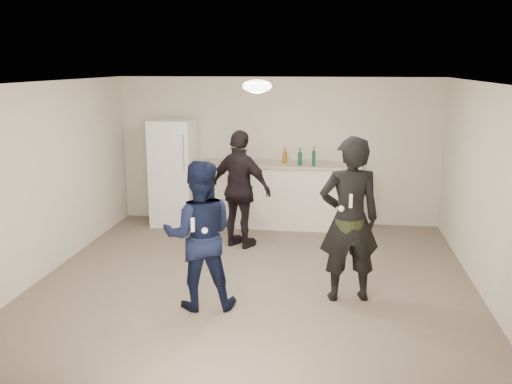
# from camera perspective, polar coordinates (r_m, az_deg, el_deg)

# --- Properties ---
(floor) EXTENTS (6.00, 6.00, 0.00)m
(floor) POSITION_cam_1_polar(r_m,az_deg,el_deg) (7.27, -0.22, -9.22)
(floor) COLOR #6B5B4C
(floor) RESTS_ON ground
(ceiling) EXTENTS (6.00, 6.00, 0.00)m
(ceiling) POSITION_cam_1_polar(r_m,az_deg,el_deg) (6.75, -0.23, 10.87)
(ceiling) COLOR silver
(ceiling) RESTS_ON wall_back
(wall_back) EXTENTS (6.00, 0.00, 6.00)m
(wall_back) POSITION_cam_1_polar(r_m,az_deg,el_deg) (9.84, 2.21, 4.14)
(wall_back) COLOR beige
(wall_back) RESTS_ON floor
(wall_front) EXTENTS (6.00, 0.00, 6.00)m
(wall_front) POSITION_cam_1_polar(r_m,az_deg,el_deg) (4.07, -6.16, -8.50)
(wall_front) COLOR beige
(wall_front) RESTS_ON floor
(wall_left) EXTENTS (0.00, 6.00, 6.00)m
(wall_left) POSITION_cam_1_polar(r_m,az_deg,el_deg) (7.77, -20.74, 1.00)
(wall_left) COLOR beige
(wall_left) RESTS_ON floor
(wall_right) EXTENTS (0.00, 6.00, 6.00)m
(wall_right) POSITION_cam_1_polar(r_m,az_deg,el_deg) (7.08, 22.41, -0.23)
(wall_right) COLOR beige
(wall_right) RESTS_ON floor
(counter) EXTENTS (2.60, 0.56, 1.05)m
(counter) POSITION_cam_1_polar(r_m,az_deg,el_deg) (9.64, 2.40, -0.42)
(counter) COLOR silver
(counter) RESTS_ON floor
(counter_top) EXTENTS (2.68, 0.64, 0.04)m
(counter_top) POSITION_cam_1_polar(r_m,az_deg,el_deg) (9.54, 2.43, 2.77)
(counter_top) COLOR #BEAC93
(counter_top) RESTS_ON counter
(fridge) EXTENTS (0.70, 0.70, 1.80)m
(fridge) POSITION_cam_1_polar(r_m,az_deg,el_deg) (9.83, -8.22, 1.94)
(fridge) COLOR white
(fridge) RESTS_ON floor
(fridge_handle) EXTENTS (0.02, 0.02, 0.60)m
(fridge_handle) POSITION_cam_1_polar(r_m,az_deg,el_deg) (9.34, -7.26, 3.89)
(fridge_handle) COLOR silver
(fridge_handle) RESTS_ON fridge
(ceiling_dome) EXTENTS (0.36, 0.36, 0.16)m
(ceiling_dome) POSITION_cam_1_polar(r_m,az_deg,el_deg) (7.05, 0.11, 10.54)
(ceiling_dome) COLOR white
(ceiling_dome) RESTS_ON ceiling
(shaker) EXTENTS (0.08, 0.08, 0.17)m
(shaker) POSITION_cam_1_polar(r_m,az_deg,el_deg) (9.70, -1.69, 3.57)
(shaker) COLOR silver
(shaker) RESTS_ON counter_top
(man) EXTENTS (0.93, 0.79, 1.69)m
(man) POSITION_cam_1_polar(r_m,az_deg,el_deg) (6.41, -5.68, -4.33)
(man) COLOR #0E183C
(man) RESTS_ON floor
(woman) EXTENTS (0.79, 0.60, 1.94)m
(woman) POSITION_cam_1_polar(r_m,az_deg,el_deg) (6.64, 9.31, -2.74)
(woman) COLOR black
(woman) RESTS_ON floor
(camo_shorts) EXTENTS (0.34, 0.34, 0.28)m
(camo_shorts) POSITION_cam_1_polar(r_m,az_deg,el_deg) (6.67, 9.28, -3.72)
(camo_shorts) COLOR #273518
(camo_shorts) RESTS_ON woman
(spectator) EXTENTS (1.12, 0.83, 1.77)m
(spectator) POSITION_cam_1_polar(r_m,az_deg,el_deg) (8.49, -1.57, 0.25)
(spectator) COLOR black
(spectator) RESTS_ON floor
(remote_man) EXTENTS (0.04, 0.04, 0.15)m
(remote_man) POSITION_cam_1_polar(r_m,az_deg,el_deg) (6.09, -6.33, -3.26)
(remote_man) COLOR white
(remote_man) RESTS_ON man
(nunchuk_man) EXTENTS (0.07, 0.07, 0.07)m
(nunchuk_man) POSITION_cam_1_polar(r_m,az_deg,el_deg) (6.11, -5.15, -3.87)
(nunchuk_man) COLOR white
(nunchuk_man) RESTS_ON man
(remote_woman) EXTENTS (0.04, 0.04, 0.15)m
(remote_woman) POSITION_cam_1_polar(r_m,az_deg,el_deg) (6.32, 9.46, -0.88)
(remote_woman) COLOR silver
(remote_woman) RESTS_ON woman
(nunchuk_woman) EXTENTS (0.07, 0.07, 0.07)m
(nunchuk_woman) POSITION_cam_1_polar(r_m,az_deg,el_deg) (6.37, 8.52, -1.67)
(nunchuk_woman) COLOR white
(nunchuk_woman) RESTS_ON woman
(bottle_cluster) EXTENTS (1.48, 0.27, 0.24)m
(bottle_cluster) POSITION_cam_1_polar(r_m,az_deg,el_deg) (9.42, 1.78, 3.44)
(bottle_cluster) COLOR white
(bottle_cluster) RESTS_ON counter_top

